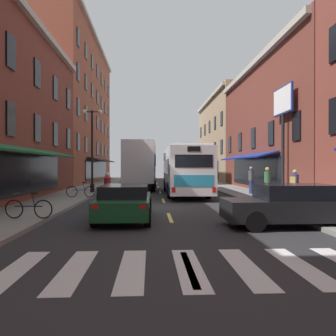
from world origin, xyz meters
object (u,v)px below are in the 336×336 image
object	(u,v)px
sedan_near	(291,205)
motorcycle_rider	(108,191)
billboard_sign	(283,114)
bicycle_near	(29,208)
box_truck	(141,166)
pedestrian_far	(251,180)
sedan_far	(125,201)
pedestrian_near	(295,186)
pedestrian_mid	(267,182)
sedan_mid	(144,178)
transit_bus	(184,170)
bicycle_mid	(81,191)
street_lamp_twin	(92,147)

from	to	relation	value
sedan_near	motorcycle_rider	distance (m)	9.33
billboard_sign	bicycle_near	distance (m)	14.94
box_truck	pedestrian_far	bearing A→B (deg)	-38.35
sedan_far	motorcycle_rider	xyz separation A→B (m)	(-1.22, 4.65, 0.05)
pedestrian_far	pedestrian_near	bearing A→B (deg)	50.67
sedan_near	pedestrian_mid	world-z (taller)	pedestrian_mid
sedan_mid	pedestrian_mid	xyz separation A→B (m)	(7.65, -17.75, 0.37)
billboard_sign	box_truck	distance (m)	12.62
bicycle_near	transit_bus	bearing A→B (deg)	60.60
sedan_near	sedan_far	world-z (taller)	sedan_near
box_truck	bicycle_mid	distance (m)	8.84
pedestrian_far	transit_bus	bearing A→B (deg)	-60.74
billboard_sign	box_truck	size ratio (longest dim) A/B	0.81
sedan_mid	bicycle_near	size ratio (longest dim) A/B	2.74
sedan_near	bicycle_mid	world-z (taller)	sedan_near
sedan_near	bicycle_near	distance (m)	8.93
motorcycle_rider	pedestrian_far	distance (m)	10.27
transit_bus	pedestrian_near	size ratio (longest dim) A/B	6.82
box_truck	pedestrian_near	bearing A→B (deg)	-57.21
motorcycle_rider	pedestrian_far	size ratio (longest dim) A/B	1.14
sedan_mid	street_lamp_twin	size ratio (longest dim) A/B	0.80
bicycle_near	pedestrian_mid	distance (m)	13.62
pedestrian_near	street_lamp_twin	world-z (taller)	street_lamp_twin
pedestrian_far	motorcycle_rider	bearing A→B (deg)	-12.13
sedan_near	pedestrian_near	world-z (taller)	pedestrian_near
sedan_far	street_lamp_twin	distance (m)	12.31
sedan_near	pedestrian_near	xyz separation A→B (m)	(2.46, 5.40, 0.32)
pedestrian_mid	pedestrian_far	world-z (taller)	pedestrian_far
box_truck	sedan_far	size ratio (longest dim) A/B	1.69
sedan_far	street_lamp_twin	size ratio (longest dim) A/B	0.82
pedestrian_mid	pedestrian_far	distance (m)	2.59
box_truck	pedestrian_far	world-z (taller)	box_truck
bicycle_near	sedan_mid	bearing A→B (deg)	82.09
transit_bus	sedan_near	xyz separation A→B (m)	(2.19, -13.06, -1.01)
bicycle_near	street_lamp_twin	world-z (taller)	street_lamp_twin
transit_bus	sedan_mid	distance (m)	14.09
transit_bus	bicycle_near	bearing A→B (deg)	-119.40
transit_bus	street_lamp_twin	xyz separation A→B (m)	(-6.47, 0.34, 1.64)
sedan_far	street_lamp_twin	bearing A→B (deg)	105.23
sedan_near	street_lamp_twin	distance (m)	16.18
sedan_near	sedan_mid	distance (m)	27.29
box_truck	sedan_mid	bearing A→B (deg)	89.50
bicycle_mid	motorcycle_rider	bearing A→B (deg)	-57.41
pedestrian_near	pedestrian_far	world-z (taller)	pedestrian_far
billboard_sign	motorcycle_rider	world-z (taller)	billboard_sign
transit_bus	sedan_far	xyz separation A→B (m)	(-3.32, -11.25, -1.05)
street_lamp_twin	pedestrian_far	bearing A→B (deg)	-9.45
street_lamp_twin	motorcycle_rider	bearing A→B (deg)	-74.43
billboard_sign	motorcycle_rider	size ratio (longest dim) A/B	3.14
sedan_mid	pedestrian_far	distance (m)	16.90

